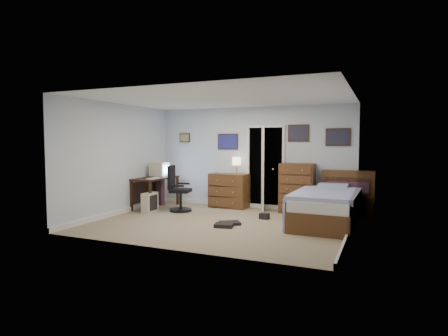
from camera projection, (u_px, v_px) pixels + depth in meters
The scene contains 15 objects.
floor at pixel (220, 224), 7.56m from camera, with size 5.00×4.00×0.02m, color gray.
computer_desk at pixel (152, 184), 9.34m from camera, with size 0.61×1.32×0.76m.
crt_monitor at pixel (159, 169), 9.41m from camera, with size 0.40×0.37×0.37m.
keyboard at pixel (154, 178), 8.90m from camera, with size 0.15×0.41×0.02m, color beige.
pc_tower at pixel (150, 202), 8.75m from camera, with size 0.21×0.43×0.46m.
office_chair at pixel (178, 194), 8.84m from camera, with size 0.62×0.62×1.08m.
media_stack at pixel (160, 190), 9.74m from camera, with size 0.16×0.16×0.79m, color maroon.
low_dresser at pixel (229, 191), 9.36m from camera, with size 0.96×0.48×0.85m, color brown.
table_lamp at pixel (237, 162), 9.23m from camera, with size 0.23×0.23×0.41m.
doorway at pixel (269, 167), 9.43m from camera, with size 0.96×1.12×2.05m.
tall_dresser at pixel (297, 188), 8.66m from camera, with size 0.78×0.46×1.15m, color brown.
headboard_bookcase at pixel (348, 192), 8.32m from camera, with size 1.13×0.33×1.01m.
bed at pixel (326, 207), 7.45m from camera, with size 1.25×2.26×0.73m.
wall_posters at pixel (274, 138), 9.03m from camera, with size 4.38×0.04×0.60m.
floor_clutter at pixel (236, 222), 7.48m from camera, with size 0.83×1.29×0.12m.
Camera 1 is at (3.01, -6.83, 1.64)m, focal length 30.00 mm.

